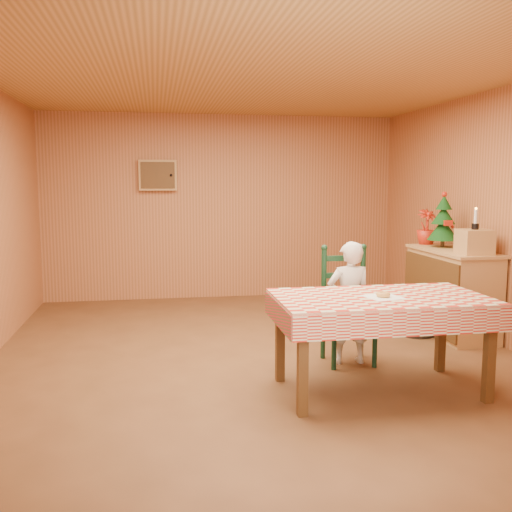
% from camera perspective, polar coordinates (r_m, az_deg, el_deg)
% --- Properties ---
extents(ground, '(6.00, 6.00, 0.00)m').
position_cam_1_polar(ground, '(5.47, 0.37, -10.19)').
color(ground, brown).
rests_on(ground, ground).
extents(cabin_walls, '(5.10, 6.05, 2.65)m').
position_cam_1_polar(cabin_walls, '(5.74, -0.60, 9.12)').
color(cabin_walls, '#AB683E').
rests_on(cabin_walls, ground).
extents(dining_table, '(1.66, 0.96, 0.77)m').
position_cam_1_polar(dining_table, '(4.58, 12.33, -4.94)').
color(dining_table, '#523315').
rests_on(dining_table, ground).
extents(ladder_chair, '(0.44, 0.40, 1.08)m').
position_cam_1_polar(ladder_chair, '(5.33, 9.07, -5.13)').
color(ladder_chair, black).
rests_on(ladder_chair, ground).
extents(seated_child, '(0.41, 0.27, 1.12)m').
position_cam_1_polar(seated_child, '(5.27, 9.29, -4.64)').
color(seated_child, silver).
rests_on(seated_child, ground).
extents(napkin, '(0.31, 0.31, 0.00)m').
position_cam_1_polar(napkin, '(4.51, 12.60, -4.02)').
color(napkin, white).
rests_on(napkin, dining_table).
extents(donut, '(0.11, 0.11, 0.04)m').
position_cam_1_polar(donut, '(4.51, 12.61, -3.78)').
color(donut, '#D2984B').
rests_on(donut, napkin).
extents(shelf_unit, '(0.54, 1.24, 0.93)m').
position_cam_1_polar(shelf_unit, '(6.58, 18.92, -3.40)').
color(shelf_unit, tan).
rests_on(shelf_unit, ground).
extents(crate, '(0.32, 0.32, 0.25)m').
position_cam_1_polar(crate, '(6.16, 21.00, 1.33)').
color(crate, tan).
rests_on(crate, shelf_unit).
extents(christmas_tree, '(0.34, 0.34, 0.62)m').
position_cam_1_polar(christmas_tree, '(6.71, 18.22, 3.25)').
color(christmas_tree, '#523315').
rests_on(christmas_tree, shelf_unit).
extents(flower_arrangement, '(0.26, 0.26, 0.41)m').
position_cam_1_polar(flower_arrangement, '(6.96, 16.67, 2.81)').
color(flower_arrangement, '#B12110').
rests_on(flower_arrangement, shelf_unit).
extents(candle_set, '(0.07, 0.07, 0.22)m').
position_cam_1_polar(candle_set, '(6.14, 21.08, 3.10)').
color(candle_set, black).
rests_on(candle_set, crate).
extents(storage_bin, '(0.40, 0.40, 0.37)m').
position_cam_1_polar(storage_bin, '(6.46, 15.83, -6.02)').
color(storage_bin, black).
rests_on(storage_bin, ground).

